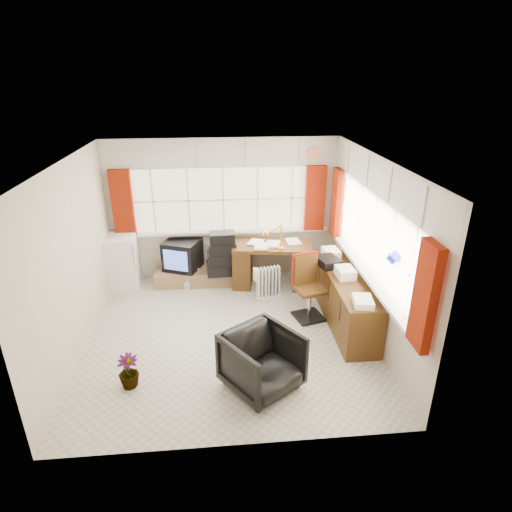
{
  "coord_description": "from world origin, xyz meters",
  "views": [
    {
      "loc": [
        -0.11,
        -5.23,
        3.5
      ],
      "look_at": [
        0.43,
        0.55,
        0.98
      ],
      "focal_mm": 30.0,
      "sensor_mm": 36.0,
      "label": 1
    }
  ],
  "objects_px": {
    "desk_lamp": "(281,232)",
    "credenza": "(345,299)",
    "desk": "(272,263)",
    "radiator": "(268,286)",
    "mini_fridge": "(121,262)",
    "task_chair": "(307,284)",
    "tv_bench": "(195,276)",
    "office_chair": "(262,361)",
    "crt_tv": "(182,255)"
  },
  "relations": [
    {
      "from": "desk_lamp",
      "to": "mini_fridge",
      "type": "bearing_deg",
      "value": 172.09
    },
    {
      "from": "task_chair",
      "to": "tv_bench",
      "type": "xyz_separation_m",
      "value": [
        -1.75,
        1.27,
        -0.41
      ]
    },
    {
      "from": "radiator",
      "to": "tv_bench",
      "type": "height_order",
      "value": "radiator"
    },
    {
      "from": "credenza",
      "to": "mini_fridge",
      "type": "relative_size",
      "value": 2.11
    },
    {
      "from": "task_chair",
      "to": "desk_lamp",
      "type": "bearing_deg",
      "value": 108.17
    },
    {
      "from": "radiator",
      "to": "desk_lamp",
      "type": "bearing_deg",
      "value": 52.74
    },
    {
      "from": "task_chair",
      "to": "tv_bench",
      "type": "bearing_deg",
      "value": 144.08
    },
    {
      "from": "radiator",
      "to": "mini_fridge",
      "type": "relative_size",
      "value": 0.61
    },
    {
      "from": "crt_tv",
      "to": "desk_lamp",
      "type": "bearing_deg",
      "value": -16.68
    },
    {
      "from": "desk",
      "to": "tv_bench",
      "type": "distance_m",
      "value": 1.41
    },
    {
      "from": "task_chair",
      "to": "radiator",
      "type": "height_order",
      "value": "task_chair"
    },
    {
      "from": "desk",
      "to": "credenza",
      "type": "bearing_deg",
      "value": -54.89
    },
    {
      "from": "crt_tv",
      "to": "task_chair",
      "type": "bearing_deg",
      "value": -34.71
    },
    {
      "from": "radiator",
      "to": "mini_fridge",
      "type": "height_order",
      "value": "mini_fridge"
    },
    {
      "from": "task_chair",
      "to": "mini_fridge",
      "type": "bearing_deg",
      "value": 157.68
    },
    {
      "from": "office_chair",
      "to": "crt_tv",
      "type": "bearing_deg",
      "value": 75.52
    },
    {
      "from": "office_chair",
      "to": "credenza",
      "type": "xyz_separation_m",
      "value": [
        1.38,
        1.35,
        0.02
      ]
    },
    {
      "from": "office_chair",
      "to": "radiator",
      "type": "relative_size",
      "value": 1.38
    },
    {
      "from": "desk_lamp",
      "to": "task_chair",
      "type": "bearing_deg",
      "value": -71.83
    },
    {
      "from": "desk_lamp",
      "to": "office_chair",
      "type": "height_order",
      "value": "desk_lamp"
    },
    {
      "from": "office_chair",
      "to": "task_chair",
      "type": "bearing_deg",
      "value": 26.87
    },
    {
      "from": "radiator",
      "to": "tv_bench",
      "type": "bearing_deg",
      "value": 149.11
    },
    {
      "from": "desk_lamp",
      "to": "credenza",
      "type": "relative_size",
      "value": 0.22
    },
    {
      "from": "crt_tv",
      "to": "mini_fridge",
      "type": "bearing_deg",
      "value": -173.14
    },
    {
      "from": "desk",
      "to": "office_chair",
      "type": "height_order",
      "value": "desk"
    },
    {
      "from": "mini_fridge",
      "to": "task_chair",
      "type": "bearing_deg",
      "value": -22.32
    },
    {
      "from": "task_chair",
      "to": "crt_tv",
      "type": "height_order",
      "value": "task_chair"
    },
    {
      "from": "credenza",
      "to": "tv_bench",
      "type": "relative_size",
      "value": 1.43
    },
    {
      "from": "desk",
      "to": "credenza",
      "type": "distance_m",
      "value": 1.6
    },
    {
      "from": "desk",
      "to": "desk_lamp",
      "type": "xyz_separation_m",
      "value": [
        0.11,
        -0.2,
        0.65
      ]
    },
    {
      "from": "desk_lamp",
      "to": "credenza",
      "type": "distance_m",
      "value": 1.53
    },
    {
      "from": "tv_bench",
      "to": "mini_fridge",
      "type": "distance_m",
      "value": 1.3
    },
    {
      "from": "office_chair",
      "to": "mini_fridge",
      "type": "distance_m",
      "value": 3.55
    },
    {
      "from": "office_chair",
      "to": "crt_tv",
      "type": "distance_m",
      "value": 3.16
    },
    {
      "from": "crt_tv",
      "to": "desk",
      "type": "bearing_deg",
      "value": -10.83
    },
    {
      "from": "radiator",
      "to": "tv_bench",
      "type": "distance_m",
      "value": 1.43
    },
    {
      "from": "radiator",
      "to": "credenza",
      "type": "distance_m",
      "value": 1.32
    },
    {
      "from": "crt_tv",
      "to": "tv_bench",
      "type": "bearing_deg",
      "value": -23.15
    },
    {
      "from": "task_chair",
      "to": "office_chair",
      "type": "height_order",
      "value": "task_chair"
    },
    {
      "from": "desk_lamp",
      "to": "office_chair",
      "type": "bearing_deg",
      "value": -103.21
    },
    {
      "from": "desk_lamp",
      "to": "credenza",
      "type": "height_order",
      "value": "desk_lamp"
    },
    {
      "from": "tv_bench",
      "to": "mini_fridge",
      "type": "xyz_separation_m",
      "value": [
        -1.25,
        -0.04,
        0.35
      ]
    },
    {
      "from": "desk_lamp",
      "to": "radiator",
      "type": "bearing_deg",
      "value": -127.26
    },
    {
      "from": "desk",
      "to": "mini_fridge",
      "type": "height_order",
      "value": "mini_fridge"
    },
    {
      "from": "credenza",
      "to": "crt_tv",
      "type": "distance_m",
      "value": 2.97
    },
    {
      "from": "task_chair",
      "to": "credenza",
      "type": "xyz_separation_m",
      "value": [
        0.53,
        -0.25,
        -0.15
      ]
    },
    {
      "from": "desk_lamp",
      "to": "radiator",
      "type": "distance_m",
      "value": 0.93
    },
    {
      "from": "task_chair",
      "to": "radiator",
      "type": "relative_size",
      "value": 1.73
    },
    {
      "from": "desk_lamp",
      "to": "office_chair",
      "type": "relative_size",
      "value": 0.54
    },
    {
      "from": "desk",
      "to": "desk_lamp",
      "type": "relative_size",
      "value": 3.28
    }
  ]
}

